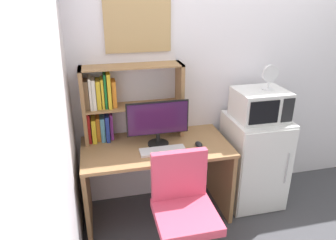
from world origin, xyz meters
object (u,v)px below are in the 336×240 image
at_px(computer_mouse, 199,144).
at_px(wall_corkboard, 138,21).
at_px(desk_chair, 184,219).
at_px(desk_fan, 270,76).
at_px(mini_fridge, 253,160).
at_px(keyboard, 163,151).
at_px(microwave, 260,104).
at_px(hutch_bookshelf, 115,103).
at_px(monitor, 158,121).

height_order(computer_mouse, wall_corkboard, wall_corkboard).
bearing_deg(desk_chair, desk_fan, 32.55).
distance_m(mini_fridge, desk_fan, 0.86).
xyz_separation_m(keyboard, desk_fan, (1.01, 0.14, 0.55)).
bearing_deg(wall_corkboard, mini_fridge, -16.12).
bearing_deg(microwave, keyboard, -171.35).
bearing_deg(wall_corkboard, desk_chair, -79.47).
height_order(hutch_bookshelf, keyboard, hutch_bookshelf).
distance_m(mini_fridge, wall_corkboard, 1.73).
bearing_deg(computer_mouse, hutch_bookshelf, 153.75).
distance_m(computer_mouse, microwave, 0.69).
bearing_deg(monitor, desk_fan, -0.25).
height_order(microwave, wall_corkboard, wall_corkboard).
height_order(hutch_bookshelf, desk_fan, hutch_bookshelf).
distance_m(microwave, desk_chair, 1.26).
bearing_deg(computer_mouse, monitor, 160.77).
xyz_separation_m(hutch_bookshelf, mini_fridge, (1.30, -0.22, -0.64)).
bearing_deg(monitor, keyboard, -85.40).
distance_m(hutch_bookshelf, desk_fan, 1.40).
xyz_separation_m(desk_fan, wall_corkboard, (-1.13, 0.31, 0.47)).
distance_m(computer_mouse, desk_chair, 0.67).
height_order(computer_mouse, desk_chair, desk_chair).
xyz_separation_m(monitor, computer_mouse, (0.34, -0.12, -0.21)).
xyz_separation_m(microwave, desk_chair, (-0.90, -0.62, -0.64)).
xyz_separation_m(monitor, keyboard, (0.01, -0.14, -0.22)).
bearing_deg(computer_mouse, wall_corkboard, 136.25).
distance_m(monitor, computer_mouse, 0.42).
height_order(computer_mouse, microwave, microwave).
distance_m(monitor, microwave, 0.97).
bearing_deg(desk_chair, mini_fridge, 34.36).
bearing_deg(wall_corkboard, microwave, -15.97).
bearing_deg(hutch_bookshelf, desk_chair, -63.83).
bearing_deg(microwave, wall_corkboard, 164.03).
bearing_deg(keyboard, hutch_bookshelf, 134.23).
height_order(microwave, desk_chair, microwave).
height_order(monitor, desk_fan, desk_fan).
bearing_deg(microwave, desk_chair, -145.51).
bearing_deg(microwave, hutch_bookshelf, 170.59).
distance_m(keyboard, computer_mouse, 0.33).
height_order(keyboard, computer_mouse, computer_mouse).
bearing_deg(computer_mouse, desk_chair, -118.92).
relative_size(microwave, wall_corkboard, 0.80).
xyz_separation_m(mini_fridge, desk_chair, (-0.90, -0.61, -0.05)).
bearing_deg(mini_fridge, hutch_bookshelf, 170.47).
relative_size(monitor, microwave, 1.19).
distance_m(mini_fridge, desk_chair, 1.09).
relative_size(keyboard, microwave, 0.86).
relative_size(monitor, desk_chair, 0.60).
xyz_separation_m(computer_mouse, mini_fridge, (0.62, 0.12, -0.31)).
relative_size(computer_mouse, desk_fan, 0.47).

